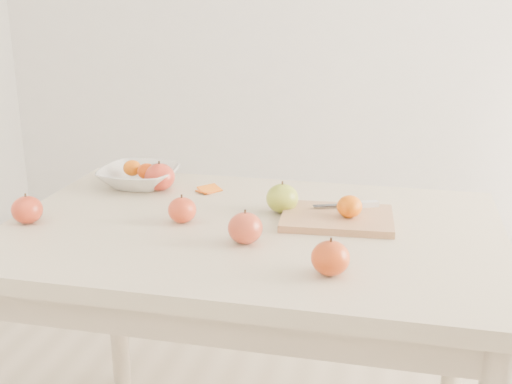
# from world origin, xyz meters

# --- Properties ---
(table) EXTENTS (1.20, 0.80, 0.75)m
(table) POSITION_xyz_m (0.00, 0.00, 0.65)
(table) COLOR beige
(table) RESTS_ON ground
(cutting_board) EXTENTS (0.28, 0.22, 0.02)m
(cutting_board) POSITION_xyz_m (0.20, 0.07, 0.76)
(cutting_board) COLOR tan
(cutting_board) RESTS_ON table
(board_tangerine) EXTENTS (0.06, 0.06, 0.05)m
(board_tangerine) POSITION_xyz_m (0.23, 0.06, 0.80)
(board_tangerine) COLOR #E05A07
(board_tangerine) RESTS_ON cutting_board
(fruit_bowl) EXTENTS (0.22, 0.22, 0.06)m
(fruit_bowl) POSITION_xyz_m (-0.39, 0.25, 0.78)
(fruit_bowl) COLOR silver
(fruit_bowl) RESTS_ON table
(bowl_tangerine_near) EXTENTS (0.05, 0.05, 0.05)m
(bowl_tangerine_near) POSITION_xyz_m (-0.42, 0.26, 0.80)
(bowl_tangerine_near) COLOR #D26607
(bowl_tangerine_near) RESTS_ON fruit_bowl
(bowl_tangerine_far) EXTENTS (0.05, 0.05, 0.05)m
(bowl_tangerine_far) POSITION_xyz_m (-0.36, 0.23, 0.80)
(bowl_tangerine_far) COLOR red
(bowl_tangerine_far) RESTS_ON fruit_bowl
(orange_peel_a) EXTENTS (0.07, 0.07, 0.01)m
(orange_peel_a) POSITION_xyz_m (-0.18, 0.24, 0.75)
(orange_peel_a) COLOR orange
(orange_peel_a) RESTS_ON table
(orange_peel_b) EXTENTS (0.06, 0.05, 0.01)m
(orange_peel_b) POSITION_xyz_m (-0.19, 0.22, 0.75)
(orange_peel_b) COLOR #E55B10
(orange_peel_b) RESTS_ON table
(paring_knife) EXTENTS (0.17, 0.07, 0.01)m
(paring_knife) POSITION_xyz_m (0.25, 0.14, 0.78)
(paring_knife) COLOR silver
(paring_knife) RESTS_ON cutting_board
(apple_green) EXTENTS (0.08, 0.08, 0.08)m
(apple_green) POSITION_xyz_m (0.05, 0.11, 0.79)
(apple_green) COLOR #7C9E1A
(apple_green) RESTS_ON table
(apple_red_b) EXTENTS (0.07, 0.07, 0.06)m
(apple_red_b) POSITION_xyz_m (-0.17, -0.01, 0.78)
(apple_red_b) COLOR maroon
(apple_red_b) RESTS_ON table
(apple_red_a) EXTENTS (0.09, 0.09, 0.08)m
(apple_red_a) POSITION_xyz_m (-0.32, 0.22, 0.79)
(apple_red_a) COLOR #9D030D
(apple_red_a) RESTS_ON table
(apple_red_d) EXTENTS (0.08, 0.08, 0.07)m
(apple_red_d) POSITION_xyz_m (-0.54, -0.10, 0.78)
(apple_red_d) COLOR maroon
(apple_red_d) RESTS_ON table
(apple_red_c) EXTENTS (0.08, 0.08, 0.07)m
(apple_red_c) POSITION_xyz_m (0.01, -0.11, 0.79)
(apple_red_c) COLOR maroon
(apple_red_c) RESTS_ON table
(apple_red_e) EXTENTS (0.08, 0.08, 0.07)m
(apple_red_e) POSITION_xyz_m (0.22, -0.24, 0.79)
(apple_red_e) COLOR #991F0B
(apple_red_e) RESTS_ON table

